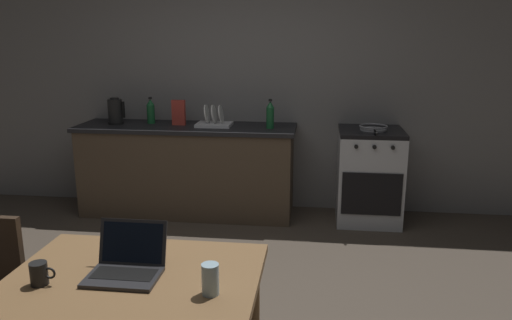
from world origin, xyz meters
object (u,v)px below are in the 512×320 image
object	(u,v)px
electric_kettle	(115,111)
stove_oven	(369,176)
bottle_b	(151,111)
frying_pan	(373,128)
laptop	(126,265)
coffee_mug	(39,274)
cereal_box	(179,113)
dish_rack	(214,121)
bottle	(270,115)
drinking_glass	(210,279)
dining_table	(134,291)

from	to	relation	value
electric_kettle	stove_oven	bearing A→B (deg)	-0.06
electric_kettle	bottle_b	distance (m)	0.35
frying_pan	bottle_b	distance (m)	2.20
laptop	coffee_mug	distance (m)	0.37
cereal_box	dish_rack	bearing A→B (deg)	-3.19
bottle	bottle_b	world-z (taller)	bottle
electric_kettle	dish_rack	world-z (taller)	electric_kettle
laptop	drinking_glass	distance (m)	0.43
bottle_b	laptop	bearing A→B (deg)	-73.74
drinking_glass	frying_pan	bearing A→B (deg)	71.65
frying_pan	cereal_box	world-z (taller)	cereal_box
bottle	dish_rack	distance (m)	0.56
dish_rack	laptop	bearing A→B (deg)	-86.60
coffee_mug	frying_pan	bearing A→B (deg)	59.30
dish_rack	bottle_b	size ratio (longest dim) A/B	1.29
electric_kettle	frying_pan	size ratio (longest dim) A/B	0.60
laptop	dish_rack	world-z (taller)	dish_rack
drinking_glass	dish_rack	bearing A→B (deg)	101.35
frying_pan	bottle_b	size ratio (longest dim) A/B	1.66
dining_table	drinking_glass	size ratio (longest dim) A/B	8.40
stove_oven	laptop	distance (m)	3.08
frying_pan	bottle	bearing A→B (deg)	-178.70
electric_kettle	cereal_box	bearing A→B (deg)	1.78
dish_rack	cereal_box	bearing A→B (deg)	176.81
electric_kettle	bottle	distance (m)	1.56
laptop	bottle	xyz separation A→B (m)	(0.39, 2.71, 0.27)
dish_rack	drinking_glass	bearing A→B (deg)	-78.65
bottle_b	dish_rack	bearing A→B (deg)	-6.87
bottle	cereal_box	size ratio (longest dim) A/B	1.13
stove_oven	bottle_b	world-z (taller)	bottle_b
laptop	electric_kettle	size ratio (longest dim) A/B	1.21
stove_oven	coffee_mug	size ratio (longest dim) A/B	7.87
frying_pan	cereal_box	bearing A→B (deg)	178.54
frying_pan	coffee_mug	world-z (taller)	frying_pan
coffee_mug	bottle_b	size ratio (longest dim) A/B	0.43
coffee_mug	drinking_glass	size ratio (longest dim) A/B	0.85
drinking_glass	bottle	bearing A→B (deg)	90.47
stove_oven	bottle	bearing A→B (deg)	-177.16
dining_table	drinking_glass	world-z (taller)	drinking_glass
electric_kettle	coffee_mug	distance (m)	3.02
dining_table	electric_kettle	bearing A→B (deg)	113.41
bottle	dish_rack	size ratio (longest dim) A/B	0.82
drinking_glass	dish_rack	size ratio (longest dim) A/B	0.40
dining_table	dish_rack	size ratio (longest dim) A/B	3.34
stove_oven	laptop	bearing A→B (deg)	-116.10
stove_oven	bottle_b	xyz separation A→B (m)	(-2.18, 0.08, 0.58)
stove_oven	dish_rack	world-z (taller)	dish_rack
electric_kettle	cereal_box	xyz separation A→B (m)	(0.64, 0.02, -0.00)
electric_kettle	drinking_glass	size ratio (longest dim) A/B	1.96
stove_oven	bottle_b	bearing A→B (deg)	177.83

